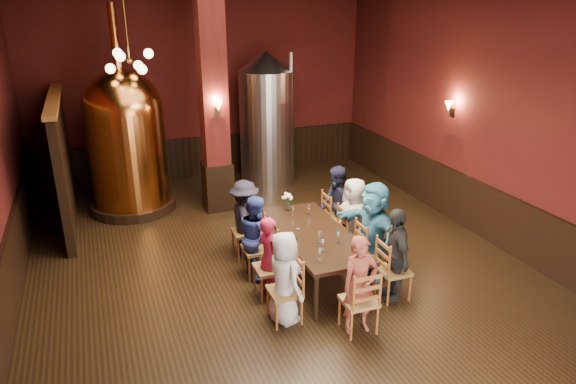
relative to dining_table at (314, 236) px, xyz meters
name	(u,v)px	position (x,y,z in m)	size (l,w,h in m)	color
room	(276,134)	(-0.43, 0.52, 1.56)	(10.00, 10.02, 4.50)	black
wainscot_right	(472,205)	(3.53, 0.52, -0.19)	(0.08, 9.90, 1.00)	black
wainscot_back	(208,156)	(-0.43, 5.48, -0.19)	(7.90, 0.08, 1.00)	black
wainscot_left	(8,284)	(-4.39, 0.52, -0.19)	(0.08, 9.90, 1.00)	black
column	(213,102)	(-0.73, 3.32, 1.56)	(0.58, 0.58, 4.50)	#4C1510
partition	(64,164)	(-3.63, 3.72, 0.51)	(0.22, 3.50, 2.40)	black
pendant_cluster	(130,61)	(-2.23, 3.42, 2.41)	(0.90, 0.90, 1.70)	#A57226
sconce_wall	(453,108)	(3.47, 1.32, 1.51)	(0.20, 0.20, 0.36)	black
sconce_column	(217,108)	(-0.73, 3.02, 1.51)	(0.20, 0.20, 0.36)	black
dining_table	(314,236)	(0.00, 0.00, 0.00)	(1.06, 2.43, 0.75)	black
chair_0	(284,291)	(-0.88, -0.98, -0.23)	(0.46, 0.46, 0.92)	#995727
person_0	(284,278)	(-0.88, -0.98, -0.02)	(0.65, 0.42, 1.33)	silver
chair_1	(269,268)	(-0.86, -0.31, -0.23)	(0.46, 0.46, 0.92)	#995727
person_1	(269,257)	(-0.86, -0.31, -0.05)	(0.47, 0.31, 1.28)	#A31C40
chair_2	(257,249)	(-0.84, 0.35, -0.23)	(0.46, 0.46, 0.92)	#995727
person_2	(256,236)	(-0.84, 0.35, -0.01)	(0.66, 0.32, 1.36)	navy
chair_3	(245,232)	(-0.82, 1.02, -0.23)	(0.46, 0.46, 0.92)	#995727
person_3	(245,219)	(-0.82, 1.02, 0.00)	(0.89, 0.51, 1.38)	black
chair_4	(394,270)	(0.82, -1.02, -0.23)	(0.46, 0.46, 0.92)	#995727
person_4	(395,254)	(0.82, -1.02, 0.03)	(0.84, 0.35, 1.44)	black
chair_5	(371,250)	(0.84, -0.35, -0.23)	(0.46, 0.46, 0.92)	#995727
person_5	(373,231)	(0.84, -0.35, 0.11)	(1.48, 0.47, 1.59)	teal
chair_6	(353,233)	(0.86, 0.31, -0.23)	(0.46, 0.46, 0.92)	#995727
person_6	(353,219)	(0.86, 0.31, 0.03)	(0.70, 0.46, 1.43)	beige
chair_7	(336,218)	(0.88, 0.98, -0.23)	(0.46, 0.46, 0.92)	#995727
person_7	(337,205)	(0.88, 0.98, 0.02)	(0.69, 0.34, 1.42)	#1A1C34
chair_8	(359,300)	(-0.04, -1.55, -0.23)	(0.46, 0.46, 0.92)	#995727
person_8	(360,285)	(-0.04, -1.55, 0.00)	(0.50, 0.33, 1.38)	brown
copper_kettle	(127,140)	(-2.41, 3.91, 0.81)	(1.98, 1.98, 4.11)	black
steel_vessel	(267,119)	(0.77, 4.44, 0.85)	(1.66, 1.66, 3.08)	#B2B2B7
rose_vase	(288,199)	(-0.05, 1.00, 0.27)	(0.19, 0.19, 0.32)	white
wine_glass_0	(338,238)	(0.19, -0.45, 0.15)	(0.07, 0.07, 0.17)	white
wine_glass_1	(320,255)	(-0.29, -0.84, 0.15)	(0.07, 0.07, 0.17)	white
wine_glass_2	(320,237)	(-0.06, -0.34, 0.15)	(0.07, 0.07, 0.17)	white
wine_glass_3	(323,245)	(-0.13, -0.60, 0.15)	(0.07, 0.07, 0.17)	white
wine_glass_4	(293,211)	(-0.07, 0.73, 0.15)	(0.07, 0.07, 0.17)	white
wine_glass_5	(309,210)	(0.20, 0.68, 0.15)	(0.07, 0.07, 0.17)	white
wine_glass_6	(298,234)	(-0.32, -0.12, 0.15)	(0.07, 0.07, 0.17)	white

